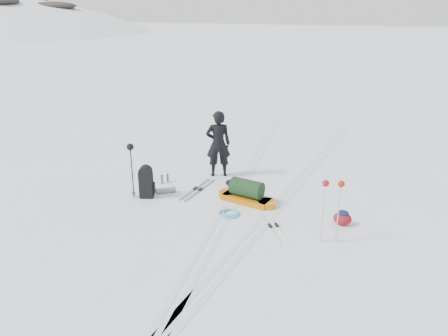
# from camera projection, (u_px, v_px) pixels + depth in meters

# --- Properties ---
(ground) EXTENTS (200.00, 200.00, 0.00)m
(ground) POSITION_uv_depth(u_px,v_px,m) (229.00, 206.00, 11.29)
(ground) COLOR silver
(ground) RESTS_ON ground
(ski_tracks) EXTENTS (3.38, 17.97, 0.01)m
(ski_tracks) POSITION_uv_depth(u_px,v_px,m) (260.00, 196.00, 11.89)
(ski_tracks) COLOR silver
(ski_tracks) RESTS_ON ground
(skier) EXTENTS (0.86, 0.73, 2.01)m
(skier) POSITION_uv_depth(u_px,v_px,m) (218.00, 144.00, 12.97)
(skier) COLOR black
(skier) RESTS_ON ground
(pulk_sled) EXTENTS (1.70, 0.81, 0.63)m
(pulk_sled) POSITION_uv_depth(u_px,v_px,m) (247.00, 193.00, 11.46)
(pulk_sled) COLOR #C1670B
(pulk_sled) RESTS_ON ground
(expedition_rucksack) EXTENTS (0.84, 0.80, 0.91)m
(expedition_rucksack) POSITION_uv_depth(u_px,v_px,m) (149.00, 182.00, 11.71)
(expedition_rucksack) COLOR black
(expedition_rucksack) RESTS_ON ground
(ski_poles_black) EXTENTS (0.19, 0.20, 1.52)m
(ski_poles_black) POSITION_uv_depth(u_px,v_px,m) (131.00, 154.00, 11.39)
(ski_poles_black) COLOR black
(ski_poles_black) RESTS_ON ground
(ski_poles_silver) EXTENTS (0.46, 0.22, 1.46)m
(ski_poles_silver) POSITION_uv_depth(u_px,v_px,m) (333.00, 191.00, 9.19)
(ski_poles_silver) COLOR silver
(ski_poles_silver) RESTS_ON ground
(touring_skis_grey) EXTENTS (0.48, 1.67, 0.06)m
(touring_skis_grey) POSITION_uv_depth(u_px,v_px,m) (198.00, 189.00, 12.28)
(touring_skis_grey) COLOR gray
(touring_skis_grey) RESTS_ON ground
(touring_skis_white) EXTENTS (1.04, 1.51, 0.06)m
(touring_skis_white) POSITION_uv_depth(u_px,v_px,m) (273.00, 226.00, 10.26)
(touring_skis_white) COLOR silver
(touring_skis_white) RESTS_ON ground
(rope_coil) EXTENTS (0.56, 0.56, 0.06)m
(rope_coil) POSITION_uv_depth(u_px,v_px,m) (229.00, 213.00, 10.85)
(rope_coil) COLOR #5EB3E5
(rope_coil) RESTS_ON ground
(small_daypack) EXTENTS (0.54, 0.52, 0.37)m
(small_daypack) POSITION_uv_depth(u_px,v_px,m) (342.00, 218.00, 10.30)
(small_daypack) COLOR maroon
(small_daypack) RESTS_ON ground
(thermos_pair) EXTENTS (0.18, 0.25, 0.26)m
(thermos_pair) POSITION_uv_depth(u_px,v_px,m) (165.00, 179.00, 12.73)
(thermos_pair) COLOR #55575D
(thermos_pair) RESTS_ON ground
(stuff_sack) EXTENTS (0.32, 0.24, 0.20)m
(stuff_sack) POSITION_uv_depth(u_px,v_px,m) (231.00, 183.00, 12.50)
(stuff_sack) COLOR black
(stuff_sack) RESTS_ON ground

